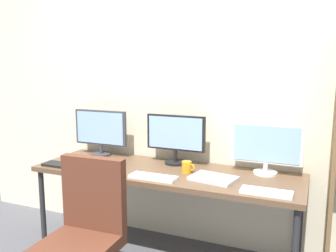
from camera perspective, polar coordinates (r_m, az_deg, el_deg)
name	(u,v)px	position (r m, az deg, el deg)	size (l,w,h in m)	color
wall_back	(185,96)	(3.16, 2.65, 4.79)	(4.53, 0.10, 2.60)	beige
desk	(166,176)	(2.89, -0.39, -8.03)	(2.13, 0.68, 0.74)	brown
monitor_left	(101,131)	(3.35, -10.69, -0.71)	(0.53, 0.18, 0.42)	#38383D
monitor_center	(176,136)	(3.01, 1.21, -1.65)	(0.52, 0.18, 0.42)	black
monitor_right	(266,147)	(2.83, 15.39, -3.22)	(0.53, 0.18, 0.39)	silver
keyboard_left	(64,165)	(3.10, -16.21, -6.02)	(0.37, 0.13, 0.02)	black
keyboard_center	(153,177)	(2.67, -2.38, -8.13)	(0.36, 0.13, 0.02)	silver
keyboard_right	(266,192)	(2.45, 15.38, -10.12)	(0.33, 0.13, 0.02)	silver
computer_mouse	(95,165)	(3.01, -11.51, -6.17)	(0.06, 0.10, 0.03)	black
laptop_closed	(213,178)	(2.66, 7.22, -8.26)	(0.32, 0.22, 0.02)	silver
coffee_mug	(187,167)	(2.80, 3.03, -6.53)	(0.11, 0.08, 0.09)	orange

